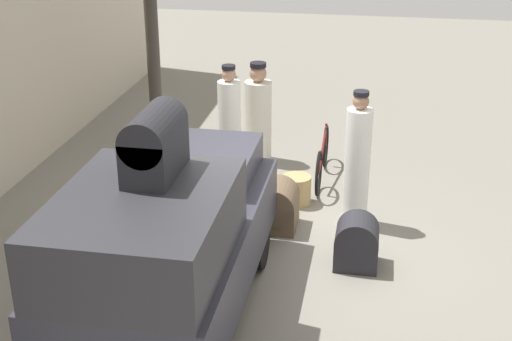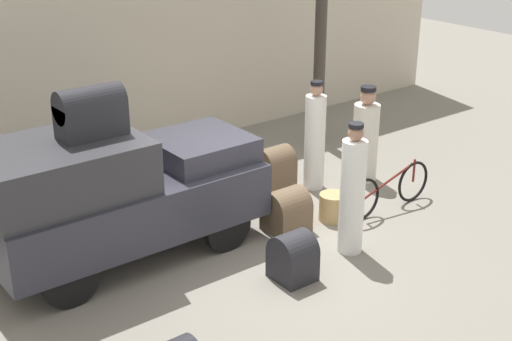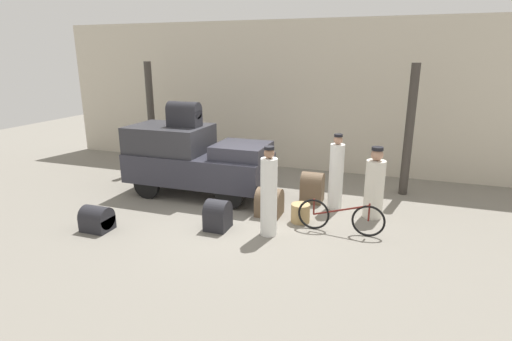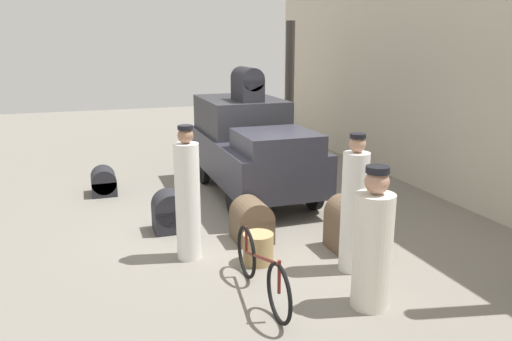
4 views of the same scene
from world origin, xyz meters
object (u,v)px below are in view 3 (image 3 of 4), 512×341
object	(u,v)px
truck	(194,158)
conductor_in_dark_uniform	(336,175)
bicycle	(340,217)
suitcase_tan_flat	(269,203)
porter_carrying_trunk	(374,186)
trunk_on_truck_roof	(184,114)
wicker_basket	(300,213)
porter_lifting_near_truck	(269,195)
trunk_barrel_dark	(97,219)
suitcase_small_leather	(218,215)
trunk_umber_medium	(312,187)

from	to	relation	value
truck	conductor_in_dark_uniform	size ratio (longest dim) A/B	2.03
bicycle	suitcase_tan_flat	world-z (taller)	bicycle
porter_carrying_trunk	trunk_on_truck_roof	bearing A→B (deg)	178.67
wicker_basket	conductor_in_dark_uniform	distance (m)	1.36
porter_carrying_trunk	truck	bearing A→B (deg)	178.61
conductor_in_dark_uniform	porter_lifting_near_truck	size ratio (longest dim) A/B	0.98
bicycle	trunk_barrel_dark	distance (m)	4.97
suitcase_small_leather	wicker_basket	bearing A→B (deg)	30.45
conductor_in_dark_uniform	trunk_on_truck_roof	bearing A→B (deg)	-177.65
wicker_basket	suitcase_tan_flat	world-z (taller)	suitcase_tan_flat
truck	trunk_on_truck_roof	bearing A→B (deg)	180.00
wicker_basket	trunk_umber_medium	world-z (taller)	trunk_umber_medium
truck	trunk_barrel_dark	size ratio (longest dim) A/B	6.29
truck	porter_lifting_near_truck	distance (m)	3.08
suitcase_small_leather	bicycle	bearing A→B (deg)	14.66
suitcase_small_leather	trunk_barrel_dark	size ratio (longest dim) A/B	1.09
porter_carrying_trunk	suitcase_small_leather	xyz separation A→B (m)	(-2.98, -1.70, -0.43)
bicycle	porter_lifting_near_truck	bearing A→B (deg)	-157.65
wicker_basket	suitcase_tan_flat	xyz separation A→B (m)	(-0.75, 0.16, 0.09)
wicker_basket	porter_carrying_trunk	size ratio (longest dim) A/B	0.25
porter_lifting_near_truck	trunk_umber_medium	world-z (taller)	porter_lifting_near_truck
suitcase_small_leather	suitcase_tan_flat	world-z (taller)	suitcase_tan_flat
trunk_on_truck_roof	truck	bearing A→B (deg)	0.00
truck	conductor_in_dark_uniform	distance (m)	3.59
suitcase_small_leather	trunk_barrel_dark	xyz separation A→B (m)	(-2.32, -0.88, -0.06)
bicycle	trunk_on_truck_roof	size ratio (longest dim) A/B	2.16
truck	porter_carrying_trunk	xyz separation A→B (m)	(4.45, -0.11, -0.23)
bicycle	conductor_in_dark_uniform	xyz separation A→B (m)	(-0.30, 1.34, 0.48)
trunk_barrel_dark	trunk_on_truck_roof	world-z (taller)	trunk_on_truck_roof
bicycle	wicker_basket	bearing A→B (deg)	162.93
bicycle	trunk_umber_medium	distance (m)	1.84
conductor_in_dark_uniform	suitcase_tan_flat	world-z (taller)	conductor_in_dark_uniform
trunk_barrel_dark	conductor_in_dark_uniform	bearing A→B (deg)	32.73
trunk_barrel_dark	trunk_umber_medium	distance (m)	4.94
bicycle	trunk_umber_medium	xyz separation A→B (m)	(-0.90, 1.60, 0.04)
trunk_barrel_dark	porter_lifting_near_truck	bearing A→B (deg)	15.79
bicycle	conductor_in_dark_uniform	distance (m)	1.45
trunk_barrel_dark	trunk_umber_medium	bearing A→B (deg)	39.06
suitcase_small_leather	trunk_barrel_dark	bearing A→B (deg)	-159.24
suitcase_tan_flat	trunk_on_truck_roof	xyz separation A→B (m)	(-2.47, 0.75, 1.77)
suitcase_small_leather	trunk_umber_medium	bearing A→B (deg)	55.79
truck	wicker_basket	world-z (taller)	truck
porter_carrying_trunk	trunk_on_truck_roof	world-z (taller)	trunk_on_truck_roof
porter_carrying_trunk	suitcase_small_leather	size ratio (longest dim) A/B	2.55
porter_lifting_near_truck	porter_carrying_trunk	xyz separation A→B (m)	(1.91, 1.62, -0.12)
bicycle	trunk_on_truck_roof	world-z (taller)	trunk_on_truck_roof
suitcase_small_leather	conductor_in_dark_uniform	bearing A→B (deg)	42.97
trunk_umber_medium	trunk_barrel_dark	bearing A→B (deg)	-140.94
porter_lifting_near_truck	suitcase_tan_flat	bearing A→B (deg)	106.51
trunk_on_truck_roof	conductor_in_dark_uniform	bearing A→B (deg)	2.35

